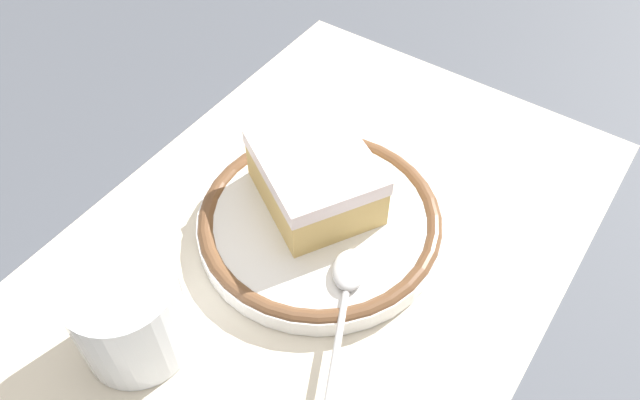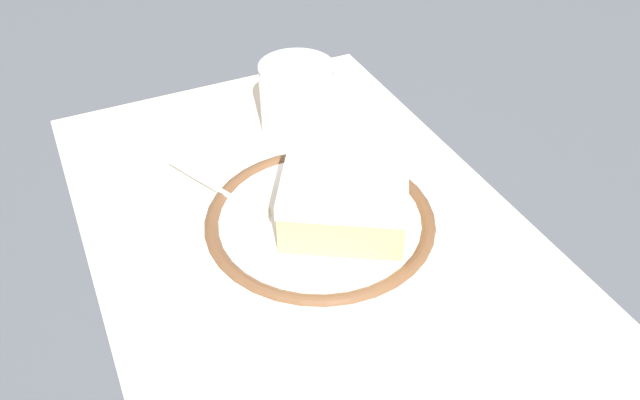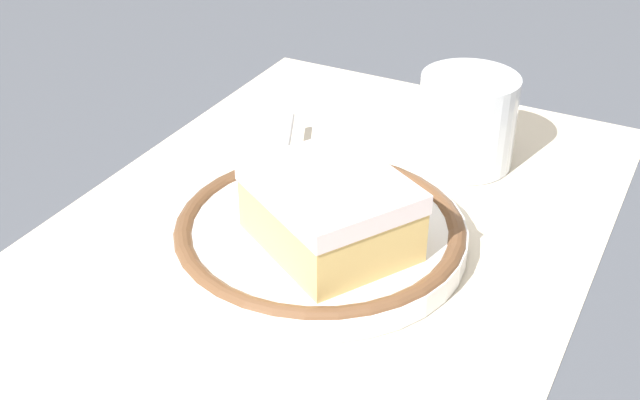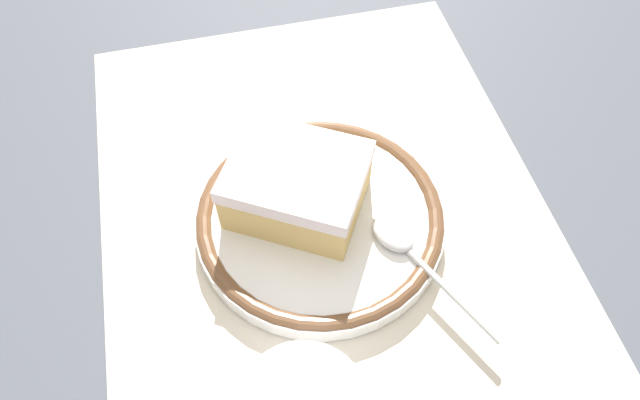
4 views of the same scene
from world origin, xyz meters
name	(u,v)px [view 4 (image 4 of 4)]	position (x,y,z in m)	size (l,w,h in m)	color
ground_plane	(334,241)	(0.00, 0.00, 0.00)	(2.40, 2.40, 0.00)	#4C515B
placemat	(334,241)	(0.00, 0.00, 0.00)	(0.53, 0.36, 0.00)	beige
plate	(320,219)	(-0.02, -0.01, 0.01)	(0.20, 0.20, 0.02)	white
cake_slice	(297,185)	(-0.03, -0.02, 0.04)	(0.12, 0.13, 0.05)	#DBB76B
spoon	(404,245)	(0.03, 0.05, 0.02)	(0.12, 0.07, 0.01)	silver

